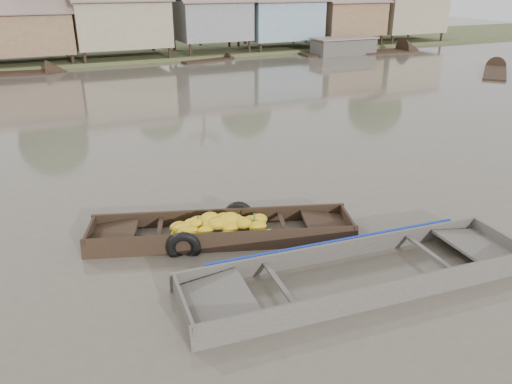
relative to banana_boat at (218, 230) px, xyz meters
name	(u,v)px	position (x,y,z in m)	size (l,w,h in m)	color
ground	(270,238)	(1.08, -0.52, -0.18)	(120.00, 120.00, 0.00)	#514A3E
riverbank	(119,14)	(4.11, 31.35, 2.89)	(120.00, 12.47, 10.22)	#384723
banana_boat	(218,230)	(0.00, 0.00, 0.00)	(6.16, 3.31, 0.82)	black
viewer_boat	(359,277)	(1.88, -2.83, -0.13)	(7.28, 2.50, 0.58)	#3B3732
distant_boats	(284,58)	(14.28, 23.62, 0.02)	(47.27, 16.41, 1.38)	black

